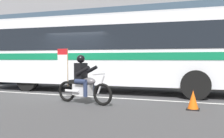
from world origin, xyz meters
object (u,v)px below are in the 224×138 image
transit_bus (117,48)px  fire_hydrant (87,75)px  motorcycle_with_rider (83,83)px  traffic_cone (193,101)px

transit_bus → fire_hydrant: transit_bus is taller
motorcycle_with_rider → fire_hydrant: motorcycle_with_rider is taller
fire_hydrant → transit_bus: bearing=-43.5°
transit_bus → motorcycle_with_rider: 3.46m
traffic_cone → fire_hydrant: bearing=137.1°
fire_hydrant → motorcycle_with_rider: bearing=-64.9°
fire_hydrant → traffic_cone: 8.33m
transit_bus → traffic_cone: (3.38, -3.08, -1.63)m
motorcycle_with_rider → transit_bus: bearing=90.2°
fire_hydrant → traffic_cone: fire_hydrant is taller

